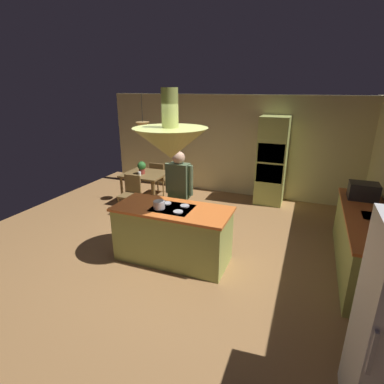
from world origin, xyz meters
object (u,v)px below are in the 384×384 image
object	(u,v)px
microwave_on_counter	(363,191)
chair_facing_island	(131,192)
dining_table	(146,177)
canister_flour	(377,228)
kitchen_island	(173,234)
person_at_island	(179,191)
cooking_pot_on_cooktop	(159,205)
potted_plant_on_table	(142,167)
oven_tower	(272,161)
cup_on_table	(140,174)
chair_by_back_wall	(159,176)
canister_sugar	(375,223)

from	to	relation	value
microwave_on_counter	chair_facing_island	bearing A→B (deg)	-178.33
dining_table	canister_flour	distance (m)	4.95
canister_flour	chair_facing_island	bearing A→B (deg)	164.49
kitchen_island	chair_facing_island	size ratio (longest dim) A/B	2.15
kitchen_island	person_at_island	bearing A→B (deg)	104.93
microwave_on_counter	cooking_pot_on_cooktop	bearing A→B (deg)	-150.62
potted_plant_on_table	cooking_pot_on_cooktop	bearing A→B (deg)	-53.70
oven_tower	dining_table	size ratio (longest dim) A/B	2.12
cup_on_table	microwave_on_counter	world-z (taller)	microwave_on_counter
oven_tower	person_at_island	distance (m)	2.86
dining_table	chair_by_back_wall	distance (m)	0.69
person_at_island	chair_facing_island	size ratio (longest dim) A/B	1.92
chair_facing_island	cup_on_table	bearing A→B (deg)	92.75
potted_plant_on_table	cup_on_table	world-z (taller)	potted_plant_on_table
canister_sugar	cooking_pot_on_cooktop	distance (m)	3.04
chair_facing_island	cooking_pot_on_cooktop	bearing A→B (deg)	-45.32
cup_on_table	cooking_pot_on_cooktop	size ratio (longest dim) A/B	0.50
person_at_island	cup_on_table	world-z (taller)	person_at_island
person_at_island	kitchen_island	bearing A→B (deg)	-75.07
oven_tower	dining_table	distance (m)	3.05
kitchen_island	chair_by_back_wall	size ratio (longest dim) A/B	2.15
person_at_island	potted_plant_on_table	size ratio (longest dim) A/B	5.57
oven_tower	chair_facing_island	distance (m)	3.38
dining_table	cooking_pot_on_cooktop	distance (m)	2.73
kitchen_island	microwave_on_counter	world-z (taller)	microwave_on_counter
chair_facing_island	person_at_island	bearing A→B (deg)	-25.87
canister_sugar	potted_plant_on_table	bearing A→B (deg)	159.84
chair_facing_island	chair_by_back_wall	xyz separation A→B (m)	(0.00, 1.35, 0.00)
person_at_island	canister_flour	bearing A→B (deg)	-9.85
oven_tower	person_at_island	size ratio (longest dim) A/B	1.25
chair_by_back_wall	canister_sugar	world-z (taller)	canister_sugar
kitchen_island	chair_facing_island	distance (m)	2.22
chair_facing_island	kitchen_island	bearing A→B (deg)	-40.01
cooking_pot_on_cooktop	potted_plant_on_table	bearing A→B (deg)	126.30
person_at_island	microwave_on_counter	xyz separation A→B (m)	(3.02, 0.87, 0.10)
dining_table	canister_flour	xyz separation A→B (m)	(4.54, -1.93, 0.35)
potted_plant_on_table	canister_sugar	xyz separation A→B (m)	(4.59, -1.68, 0.07)
oven_tower	dining_table	world-z (taller)	oven_tower
chair_facing_island	potted_plant_on_table	world-z (taller)	potted_plant_on_table
person_at_island	cup_on_table	xyz separation A→B (m)	(-1.54, 1.18, -0.16)
cup_on_table	dining_table	bearing A→B (deg)	84.58
microwave_on_counter	person_at_island	bearing A→B (deg)	-164.01
person_at_island	chair_by_back_wall	distance (m)	2.61
canister_flour	dining_table	bearing A→B (deg)	156.94
kitchen_island	person_at_island	xyz separation A→B (m)	(-0.18, 0.69, 0.50)
canister_flour	cooking_pot_on_cooktop	xyz separation A→B (m)	(-3.00, -0.30, -0.01)
cup_on_table	canister_sugar	world-z (taller)	canister_sugar
canister_flour	cooking_pot_on_cooktop	bearing A→B (deg)	-174.34
chair_by_back_wall	cup_on_table	world-z (taller)	chair_by_back_wall
kitchen_island	cup_on_table	xyz separation A→B (m)	(-1.72, 1.87, 0.34)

